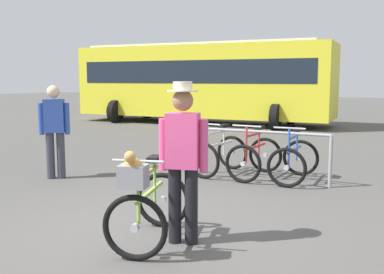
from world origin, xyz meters
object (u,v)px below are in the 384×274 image
(featured_bicycle, at_px, (147,201))
(bus_distant, at_px, (202,79))
(racked_bike_red, at_px, (255,157))
(pedestrian_with_backpack, at_px, (55,126))
(racked_bike_white, at_px, (219,154))
(person_with_featured_bike, at_px, (183,156))
(racked_bike_blue, at_px, (294,160))

(featured_bicycle, xyz_separation_m, bus_distant, (-5.13, 12.11, 1.25))
(racked_bike_red, distance_m, pedestrian_with_backpack, 3.57)
(featured_bicycle, relative_size, pedestrian_with_backpack, 0.76)
(racked_bike_white, height_order, featured_bicycle, featured_bicycle)
(racked_bike_white, distance_m, racked_bike_red, 0.70)
(racked_bike_red, bearing_deg, racked_bike_white, -179.50)
(racked_bike_red, bearing_deg, bus_distant, 120.94)
(featured_bicycle, distance_m, person_with_featured_bike, 0.61)
(pedestrian_with_backpack, relative_size, bus_distant, 0.16)
(racked_bike_red, bearing_deg, racked_bike_blue, 0.51)
(racked_bike_white, relative_size, featured_bicycle, 0.95)
(pedestrian_with_backpack, bearing_deg, bus_distant, 100.87)
(racked_bike_white, xyz_separation_m, bus_distant, (-4.36, 8.45, 1.37))
(featured_bicycle, distance_m, bus_distant, 13.21)
(racked_bike_blue, relative_size, person_with_featured_bike, 0.65)
(pedestrian_with_backpack, bearing_deg, racked_bike_red, 27.54)
(racked_bike_red, height_order, pedestrian_with_backpack, pedestrian_with_backpack)
(person_with_featured_bike, bearing_deg, featured_bicycle, -138.05)
(racked_bike_white, relative_size, racked_bike_red, 1.06)
(racked_bike_white, height_order, person_with_featured_bike, person_with_featured_bike)
(racked_bike_white, distance_m, pedestrian_with_backpack, 2.98)
(racked_bike_blue, relative_size, featured_bicycle, 0.89)
(person_with_featured_bike, bearing_deg, racked_bike_blue, 84.31)
(racked_bike_red, xyz_separation_m, racked_bike_blue, (0.70, 0.01, 0.00))
(racked_bike_blue, bearing_deg, featured_bicycle, -99.75)
(racked_bike_red, height_order, featured_bicycle, featured_bicycle)
(racked_bike_white, height_order, racked_bike_red, same)
(person_with_featured_bike, relative_size, bus_distant, 0.17)
(racked_bike_red, relative_size, pedestrian_with_backpack, 0.69)
(racked_bike_blue, bearing_deg, pedestrian_with_backpack, -156.84)
(racked_bike_blue, xyz_separation_m, featured_bicycle, (-0.63, -3.67, 0.12))
(racked_bike_white, xyz_separation_m, pedestrian_with_backpack, (-2.43, -1.62, 0.57))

